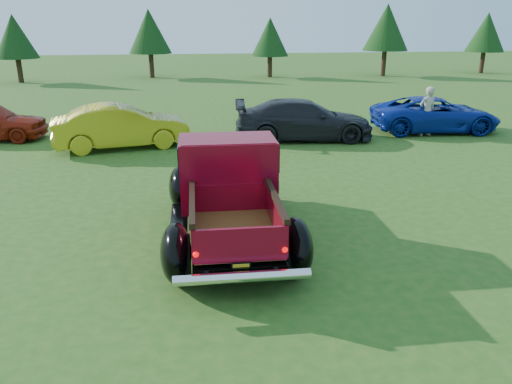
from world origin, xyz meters
The scene contains 11 objects.
ground centered at (0.00, 0.00, 0.00)m, with size 120.00×120.00×0.00m, color #265317.
tree_west centered at (-12.00, 29.00, 3.11)m, with size 2.94×2.94×4.60m.
tree_mid_left centered at (-3.00, 31.00, 3.38)m, with size 3.20×3.20×5.00m.
tree_mid_right centered at (6.00, 30.00, 2.97)m, with size 2.82×2.82×4.40m.
tree_east centered at (15.00, 29.50, 3.66)m, with size 3.46×3.46×5.40m.
tree_far_east centered at (24.00, 30.50, 3.25)m, with size 3.07×3.07×4.80m.
pickup_truck centered at (-0.03, 0.66, 0.93)m, with size 2.61×5.35×1.96m.
show_car_yellow centered at (-2.93, 8.31, 0.74)m, with size 1.57×4.49×1.48m, color gold.
show_car_grey centered at (3.50, 8.66, 0.72)m, with size 2.03×4.98×1.45m, color black.
show_car_blue centered at (8.90, 9.25, 0.67)m, with size 2.24×4.85×1.35m, color navy.
spectator centered at (8.20, 8.57, 0.92)m, with size 0.67×0.44×1.84m, color #A59B8F.
Camera 1 is at (-0.88, -8.89, 4.12)m, focal length 35.00 mm.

